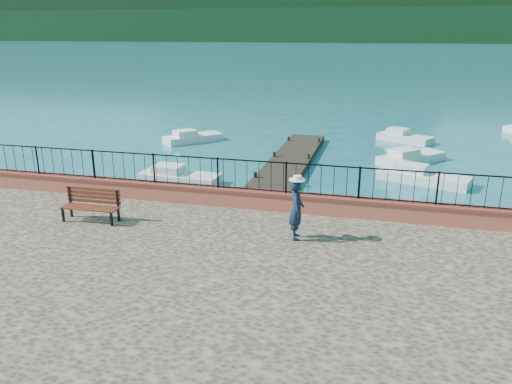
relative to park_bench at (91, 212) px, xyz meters
The scene contains 14 objects.
ground 6.03m from the park_bench, 14.00° to the right, with size 2000.00×2000.00×0.00m, color #19596B.
parapet 6.11m from the park_bench, 21.97° to the left, with size 28.00×0.46×0.58m, color #B55041.
railing 6.16m from the park_bench, 21.97° to the left, with size 27.00×0.05×0.95m, color black.
dock 11.28m from the park_bench, 70.89° to the left, with size 2.00×16.00×0.30m, color #2D231C.
far_forest 298.73m from the park_bench, 88.91° to the left, with size 900.00×60.00×18.00m, color black.
foothills 359.22m from the park_bench, 89.09° to the left, with size 900.00×120.00×44.00m, color black.
park_bench is the anchor object (origin of this frame).
person 6.09m from the park_bench, ahead, with size 0.60×0.39×1.64m, color black.
hat 6.23m from the park_bench, ahead, with size 0.44×0.44×0.12m, color white.
boat_0 8.01m from the park_bench, 94.08° to the left, with size 3.64×1.30×0.80m, color silver.
boat_1 14.70m from the park_bench, 46.51° to the left, with size 3.97×1.30×0.80m, color silver.
boat_2 17.33m from the park_bench, 55.86° to the left, with size 3.87×1.30×0.80m, color silver.
boat_3 16.56m from the park_bench, 100.95° to the left, with size 3.54×1.30×0.80m, color silver.
boat_4 21.70m from the park_bench, 63.90° to the left, with size 3.27×1.30×0.80m, color silver.
Camera 1 is at (2.42, -10.72, 6.57)m, focal length 35.00 mm.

